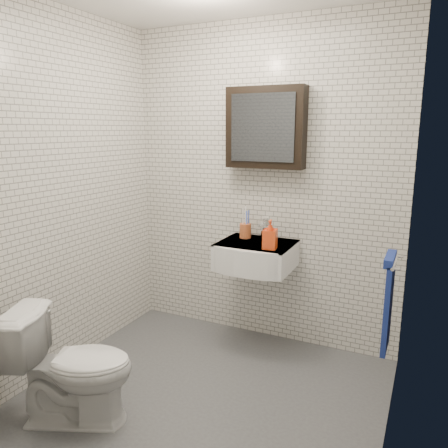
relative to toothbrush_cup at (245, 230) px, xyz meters
name	(u,v)px	position (x,y,z in m)	size (l,w,h in m)	color
ground	(203,395)	(0.08, -0.87, -0.91)	(2.20, 2.00, 0.01)	#48494F
room_shell	(201,169)	(0.08, -0.87, 0.55)	(2.22, 2.02, 2.51)	silver
washbasin	(254,256)	(0.13, -0.14, -0.16)	(0.55, 0.50, 0.20)	white
faucet	(264,230)	(0.13, 0.06, 0.00)	(0.06, 0.20, 0.15)	silver
mirror_cabinet	(266,128)	(0.13, 0.05, 0.79)	(0.60, 0.15, 0.60)	black
towel_rail	(389,299)	(1.13, -0.52, -0.19)	(0.09, 0.30, 0.58)	silver
toothbrush_cup	(245,230)	(0.00, 0.00, 0.00)	(0.11, 0.11, 0.25)	#B5562D
soap_bottle	(270,234)	(0.28, -0.22, 0.04)	(0.10, 0.10, 0.21)	orange
toilet	(73,366)	(-0.49, -1.40, -0.56)	(0.39, 0.68, 0.70)	white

